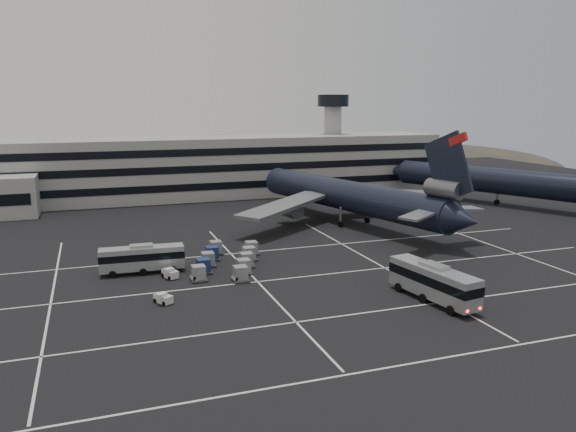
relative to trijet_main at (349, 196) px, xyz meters
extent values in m
plane|color=black|center=(-19.66, -31.44, -5.25)|extent=(260.00, 260.00, 0.00)
cube|color=silver|center=(-19.66, -53.44, -5.24)|extent=(90.00, 0.25, 0.01)
cube|color=silver|center=(-19.66, -41.44, -5.24)|extent=(90.00, 0.25, 0.01)
cube|color=silver|center=(-19.66, -27.44, -5.24)|extent=(90.00, 0.25, 0.01)
cube|color=silver|center=(-19.66, -13.44, -5.24)|extent=(90.00, 0.25, 0.01)
cube|color=silver|center=(-49.66, -25.44, -5.24)|extent=(0.25, 55.00, 0.01)
cube|color=silver|center=(-25.66, -25.44, -5.24)|extent=(0.25, 55.00, 0.01)
cube|color=silver|center=(-7.66, -25.44, -5.24)|extent=(0.25, 55.00, 0.01)
cube|color=silver|center=(14.34, -25.44, -5.24)|extent=(0.25, 55.00, 0.01)
cube|color=gray|center=(-19.66, 40.56, 1.75)|extent=(120.00, 18.00, 14.00)
cube|color=black|center=(-19.66, 31.51, -1.75)|extent=(118.00, 0.20, 1.60)
cube|color=black|center=(-19.66, 31.51, 2.25)|extent=(118.00, 0.20, 1.60)
cube|color=black|center=(-19.66, 31.51, 5.95)|extent=(118.00, 0.20, 1.60)
cylinder|color=gray|center=(15.34, 42.56, 5.75)|extent=(4.40, 4.40, 22.00)
cylinder|color=black|center=(15.34, 42.56, 17.25)|extent=(8.00, 8.00, 3.00)
ellipsoid|color=#38332B|center=(10.34, 138.56, -18.75)|extent=(252.00, 180.00, 44.00)
ellipsoid|color=#38332B|center=(90.34, 138.56, -14.25)|extent=(168.00, 120.00, 24.00)
cylinder|color=black|center=(-0.13, 0.49, -0.05)|extent=(17.39, 47.88, 5.60)
cone|color=black|center=(-6.65, 25.86, -0.05)|extent=(6.54, 5.75, 5.60)
cone|color=black|center=(6.48, -25.18, -0.05)|extent=(6.13, 6.10, 5.04)
cube|color=black|center=(5.61, -21.79, 7.35)|extent=(2.84, 9.30, 10.97)
cube|color=#AF1717|center=(5.98, -23.24, 11.55)|extent=(1.34, 3.27, 2.24)
cylinder|color=#595B60|center=(5.48, -21.30, 4.05)|extent=(4.11, 6.48, 2.70)
cube|color=slate|center=(1.29, -21.87, 0.55)|extent=(8.15, 6.21, 0.87)
cube|color=slate|center=(9.42, -19.77, 0.55)|extent=(7.64, 3.52, 0.87)
cube|color=slate|center=(-12.73, -0.69, -0.85)|extent=(20.97, 17.49, 1.75)
cylinder|color=#595B60|center=(-10.57, 2.96, -2.55)|extent=(3.99, 6.00, 2.70)
cube|color=slate|center=(11.48, 5.54, -0.85)|extent=(22.53, 8.35, 1.75)
cylinder|color=#595B60|center=(7.83, 7.70, -2.55)|extent=(3.99, 6.00, 2.70)
cylinder|color=slate|center=(-3.95, 15.36, -3.05)|extent=(0.44, 0.44, 3.00)
cylinder|color=black|center=(-3.95, 15.36, -4.70)|extent=(0.76, 1.19, 1.10)
cylinder|color=slate|center=(-2.73, -2.25, -3.05)|extent=(0.44, 0.44, 3.00)
cylinder|color=black|center=(-2.73, -2.25, -4.70)|extent=(0.76, 1.19, 1.10)
cylinder|color=slate|center=(3.47, -0.65, -3.05)|extent=(0.44, 0.44, 3.00)
cylinder|color=black|center=(3.47, -0.65, -4.70)|extent=(0.76, 1.19, 1.10)
cylinder|color=black|center=(39.38, 7.22, -0.05)|extent=(25.47, 45.83, 5.60)
cone|color=black|center=(28.24, 30.94, -0.05)|extent=(6.98, 6.45, 5.60)
cylinder|color=slate|center=(39.38, 7.22, -3.05)|extent=(0.44, 0.44, 3.00)
cylinder|color=black|center=(39.38, 7.22, -4.70)|extent=(0.92, 1.21, 1.10)
cube|color=gray|center=(-8.92, -40.65, -2.97)|extent=(4.61, 12.49, 3.33)
cube|color=black|center=(-8.92, -40.65, -2.58)|extent=(4.68, 12.56, 1.05)
cube|color=gray|center=(-8.92, -40.65, -1.11)|extent=(2.26, 3.56, 0.39)
cylinder|color=black|center=(-9.63, -45.09, -4.72)|extent=(0.51, 1.11, 1.07)
cylinder|color=black|center=(-6.89, -44.66, -4.72)|extent=(0.51, 1.11, 1.07)
cylinder|color=black|center=(-10.29, -40.87, -4.72)|extent=(0.51, 1.11, 1.07)
cylinder|color=black|center=(-7.55, -40.44, -4.72)|extent=(0.51, 1.11, 1.07)
cylinder|color=black|center=(-10.94, -36.65, -4.72)|extent=(0.51, 1.11, 1.07)
cylinder|color=black|center=(-8.20, -36.22, -4.72)|extent=(0.51, 1.11, 1.07)
cube|color=#FF0C05|center=(-8.86, -46.84, -4.25)|extent=(0.29, 0.13, 0.24)
cube|color=#FF0C05|center=(-7.10, -46.57, -4.25)|extent=(0.29, 0.13, 0.24)
cube|color=gray|center=(-38.87, -18.79, -3.24)|extent=(10.91, 3.00, 2.95)
cube|color=black|center=(-38.87, -18.79, -2.88)|extent=(10.97, 3.06, 0.93)
cube|color=gray|center=(-38.87, -18.79, -1.59)|extent=(3.02, 1.72, 0.34)
cylinder|color=black|center=(-35.16, -20.20, -4.78)|extent=(0.96, 0.36, 0.94)
cylinder|color=black|center=(-35.03, -17.75, -4.78)|extent=(0.96, 0.36, 0.94)
cylinder|color=black|center=(-38.93, -20.01, -4.78)|extent=(0.96, 0.36, 0.94)
cylinder|color=black|center=(-38.81, -17.56, -4.78)|extent=(0.96, 0.36, 0.94)
cylinder|color=black|center=(-42.71, -19.82, -4.78)|extent=(0.96, 0.36, 0.94)
cylinder|color=black|center=(-42.58, -17.37, -4.78)|extent=(0.96, 0.36, 0.94)
cube|color=silver|center=(-35.75, -22.30, -4.68)|extent=(2.04, 2.59, 0.94)
cube|color=silver|center=(-35.54, -22.78, -4.05)|extent=(1.42, 1.31, 0.52)
cylinder|color=black|center=(-35.95, -23.29, -4.96)|extent=(0.44, 0.63, 0.58)
cylinder|color=black|center=(-34.90, -22.84, -4.96)|extent=(0.44, 0.63, 0.58)
cylinder|color=black|center=(-36.60, -21.75, -4.96)|extent=(0.44, 0.63, 0.58)
cylinder|color=black|center=(-35.55, -21.31, -4.96)|extent=(0.44, 0.63, 0.58)
cube|color=silver|center=(-37.74, -31.33, -4.72)|extent=(2.10, 2.40, 0.86)
cube|color=silver|center=(-37.48, -31.73, -4.15)|extent=(1.35, 1.29, 0.48)
cylinder|color=black|center=(-37.78, -32.26, -4.98)|extent=(0.46, 0.57, 0.54)
cylinder|color=black|center=(-36.88, -31.70, -4.98)|extent=(0.46, 0.57, 0.54)
cylinder|color=black|center=(-38.59, -30.96, -4.98)|extent=(0.46, 0.57, 0.54)
cylinder|color=black|center=(-37.70, -30.40, -4.98)|extent=(0.46, 0.57, 0.54)
cube|color=#2D2D30|center=(-32.51, -24.54, -5.08)|extent=(2.73, 2.91, 0.19)
cylinder|color=black|center=(-32.51, -24.54, -5.14)|extent=(0.11, 0.21, 0.21)
cube|color=gray|center=(-32.51, -24.54, -4.14)|extent=(2.13, 2.13, 1.69)
cube|color=#2D2D30|center=(-27.61, -26.52, -5.08)|extent=(2.73, 2.91, 0.19)
cylinder|color=black|center=(-27.61, -26.52, -5.14)|extent=(0.11, 0.21, 0.21)
cube|color=gray|center=(-27.61, -26.52, -4.14)|extent=(2.13, 2.13, 1.69)
cube|color=#2D2D30|center=(-31.33, -21.59, -5.08)|extent=(2.73, 2.91, 0.19)
cylinder|color=black|center=(-31.33, -21.59, -5.14)|extent=(0.11, 0.21, 0.21)
cube|color=navy|center=(-31.33, -21.59, -4.14)|extent=(2.13, 2.13, 1.69)
cube|color=#2D2D30|center=(-26.42, -23.57, -5.08)|extent=(2.73, 2.91, 0.19)
cylinder|color=black|center=(-26.42, -23.57, -5.14)|extent=(0.11, 0.21, 0.21)
cube|color=gray|center=(-26.42, -23.57, -4.14)|extent=(2.13, 2.13, 1.69)
cube|color=#2D2D30|center=(-30.14, -18.65, -5.08)|extent=(2.73, 2.91, 0.19)
cylinder|color=black|center=(-30.14, -18.65, -5.14)|extent=(0.11, 0.21, 0.21)
cube|color=gray|center=(-30.14, -18.65, -4.14)|extent=(2.13, 2.13, 1.69)
cube|color=#2D2D30|center=(-25.23, -20.63, -5.08)|extent=(2.73, 2.91, 0.19)
cylinder|color=black|center=(-25.23, -20.63, -5.14)|extent=(0.11, 0.21, 0.21)
cube|color=gray|center=(-25.23, -20.63, -4.14)|extent=(2.13, 2.13, 1.69)
cube|color=#2D2D30|center=(-28.95, -15.71, -5.08)|extent=(2.73, 2.91, 0.19)
cylinder|color=black|center=(-28.95, -15.71, -5.14)|extent=(0.11, 0.21, 0.21)
cube|color=navy|center=(-28.95, -15.71, -4.14)|extent=(2.13, 2.13, 1.69)
cube|color=#2D2D30|center=(-24.05, -17.69, -5.08)|extent=(2.73, 2.91, 0.19)
cylinder|color=black|center=(-24.05, -17.69, -5.14)|extent=(0.11, 0.21, 0.21)
cube|color=gray|center=(-24.05, -17.69, -4.14)|extent=(2.13, 2.13, 1.69)
cube|color=#2D2D30|center=(-27.76, -12.77, -5.08)|extent=(2.73, 2.91, 0.19)
cylinder|color=black|center=(-27.76, -12.77, -5.14)|extent=(0.11, 0.21, 0.21)
cube|color=gray|center=(-27.76, -12.77, -4.14)|extent=(2.13, 2.13, 1.69)
cube|color=#2D2D30|center=(-22.86, -14.75, -5.08)|extent=(2.73, 2.91, 0.19)
cylinder|color=black|center=(-22.86, -14.75, -5.14)|extent=(0.11, 0.21, 0.21)
cube|color=gray|center=(-22.86, -14.75, -4.14)|extent=(2.13, 2.13, 1.69)
camera|label=1|loc=(-44.37, -92.08, 16.77)|focal=35.00mm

